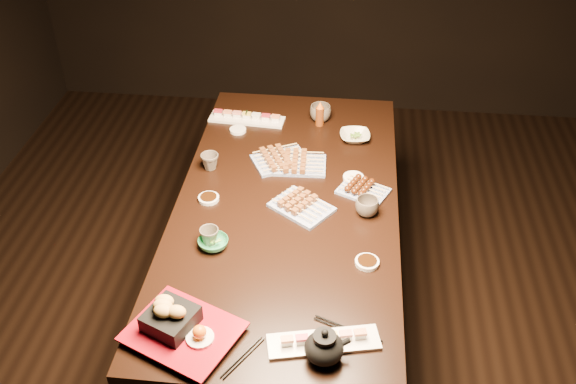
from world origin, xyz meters
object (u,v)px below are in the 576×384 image
Objects in this scene: yakitori_plate_center at (300,161)px; condiment_bottle at (320,113)px; edamame_bowl_green at (213,243)px; tempura_tray at (182,323)px; dining_table at (287,270)px; teacup_near_left at (209,236)px; yakitori_plate_right at (302,203)px; sushi_platter_near at (324,339)px; teacup_far_right at (320,113)px; sushi_platter_far at (247,116)px; yakitori_plate_left at (281,157)px; teacup_far_left at (210,162)px; teapot at (324,345)px; edamame_bowl_cream at (355,136)px; teacup_mid_right at (367,207)px.

condiment_bottle is at bearing 77.96° from yakitori_plate_center.
tempura_tray is at bearing -91.33° from edamame_bowl_green.
dining_table is 24.82× the size of teacup_near_left.
sushi_platter_near is at bearing -43.26° from yakitori_plate_right.
teacup_far_right reaches higher than yakitori_plate_center.
teacup_far_right is at bearing -169.45° from sushi_platter_far.
condiment_bottle is at bearing -176.22° from sushi_platter_far.
yakitori_plate_left is at bearing 70.19° from teacup_near_left.
teacup_far_left reaches higher than yakitori_plate_center.
yakitori_plate_center reaches higher than sushi_platter_near.
teapot reaches higher than teacup_near_left.
yakitori_plate_center is at bearing 132.36° from yakitori_plate_right.
yakitori_plate_right reaches higher than sushi_platter_near.
tempura_tray is at bearing -104.32° from condiment_bottle.
condiment_bottle reaches higher than teapot.
yakitori_plate_left reaches higher than yakitori_plate_center.
yakitori_plate_left is 0.37m from condiment_bottle.
yakitori_plate_left is 2.07× the size of edamame_bowl_green.
teacup_far_left is 0.64m from teacup_far_right.
teacup_near_left is (-0.01, 0.45, -0.03)m from tempura_tray.
teacup_far_left is 1.12m from teapot.
edamame_bowl_cream is (0.07, 1.22, -0.00)m from sushi_platter_near.
tempura_tray reaches higher than sushi_platter_far.
yakitori_plate_right is 2.96× the size of teacup_far_left.
edamame_bowl_green is at bearing -110.00° from condiment_bottle.
sushi_platter_near is 1.41m from sushi_platter_far.
tempura_tray is (0.01, -1.35, 0.04)m from sushi_platter_far.
yakitori_plate_center is (-0.17, 0.97, 0.01)m from sushi_platter_near.
tempura_tray reaches higher than dining_table.
tempura_tray reaches higher than yakitori_plate_center.
yakitori_plate_right is (0.33, -0.66, 0.01)m from sushi_platter_far.
dining_table is 19.45× the size of teacup_mid_right.
tempura_tray is at bearing 169.43° from sushi_platter_near.
teacup_far_left is at bearing -137.02° from condiment_bottle.
teacup_near_left reaches higher than edamame_bowl_cream.
yakitori_plate_left is 0.70× the size of tempura_tray.
yakitori_plate_center is 0.97× the size of yakitori_plate_left.
sushi_platter_far is 2.63× the size of edamame_bowl_cream.
teapot reaches higher than edamame_bowl_green.
yakitori_plate_center is 1.81× the size of condiment_bottle.
teacup_far_left is (-0.39, -0.06, 0.01)m from yakitori_plate_center.
condiment_bottle reaches higher than edamame_bowl_cream.
teacup_far_left is 0.54× the size of teapot.
yakitori_plate_center is at bearing 133.11° from sushi_platter_far.
dining_table is 0.79m from teacup_far_right.
yakitori_plate_left is 2.53× the size of teacup_mid_right.
condiment_bottle is (0.45, 0.42, 0.03)m from teacup_far_left.
edamame_bowl_green is at bearing -118.31° from yakitori_plate_center.
yakitori_plate_left is at bearing 146.61° from yakitori_plate_right.
edamame_bowl_cream is (0.53, -0.12, -0.01)m from sushi_platter_far.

